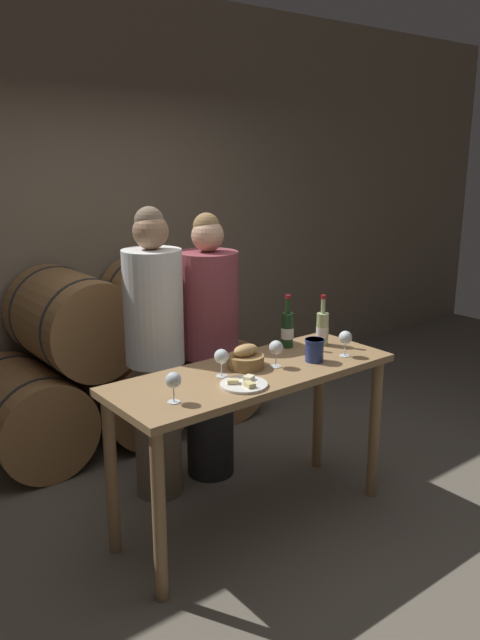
# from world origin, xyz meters

# --- Properties ---
(ground_plane) EXTENTS (10.00, 10.00, 0.00)m
(ground_plane) POSITION_xyz_m (0.00, 0.00, 0.00)
(ground_plane) COLOR #665E51
(stone_wall_back) EXTENTS (10.00, 0.12, 3.20)m
(stone_wall_back) POSITION_xyz_m (0.00, 2.06, 1.60)
(stone_wall_back) COLOR #7F705B
(stone_wall_back) RESTS_ON ground_plane
(barrel_stack) EXTENTS (2.11, 0.87, 1.26)m
(barrel_stack) POSITION_xyz_m (-0.00, 1.50, 0.56)
(barrel_stack) COLOR #9E7042
(barrel_stack) RESTS_ON ground_plane
(tasting_table) EXTENTS (1.60, 0.59, 0.91)m
(tasting_table) POSITION_xyz_m (0.00, 0.00, 0.76)
(tasting_table) COLOR #99754C
(tasting_table) RESTS_ON ground_plane
(person_left) EXTENTS (0.34, 0.34, 1.74)m
(person_left) POSITION_xyz_m (-0.25, 0.60, 0.89)
(person_left) COLOR #756651
(person_left) RESTS_ON ground_plane
(person_right) EXTENTS (0.37, 0.37, 1.68)m
(person_right) POSITION_xyz_m (0.14, 0.60, 0.85)
(person_right) COLOR #232326
(person_right) RESTS_ON ground_plane
(wine_bottle_red) EXTENTS (0.07, 0.07, 0.32)m
(wine_bottle_red) POSITION_xyz_m (0.41, 0.19, 1.01)
(wine_bottle_red) COLOR #193819
(wine_bottle_red) RESTS_ON tasting_table
(wine_bottle_white) EXTENTS (0.07, 0.07, 0.30)m
(wine_bottle_white) POSITION_xyz_m (0.61, 0.09, 1.01)
(wine_bottle_white) COLOR #ADBC7F
(wine_bottle_white) RESTS_ON tasting_table
(blue_crock) EXTENTS (0.11, 0.11, 0.13)m
(blue_crock) POSITION_xyz_m (0.35, -0.10, 0.98)
(blue_crock) COLOR navy
(blue_crock) RESTS_ON tasting_table
(bread_basket) EXTENTS (0.20, 0.20, 0.13)m
(bread_basket) POSITION_xyz_m (-0.01, 0.06, 0.96)
(bread_basket) COLOR olive
(bread_basket) RESTS_ON tasting_table
(cheese_plate) EXTENTS (0.24, 0.24, 0.04)m
(cheese_plate) POSITION_xyz_m (-0.19, -0.15, 0.92)
(cheese_plate) COLOR white
(cheese_plate) RESTS_ON tasting_table
(wine_glass_far_left) EXTENTS (0.08, 0.08, 0.15)m
(wine_glass_far_left) POSITION_xyz_m (-0.57, -0.11, 1.01)
(wine_glass_far_left) COLOR white
(wine_glass_far_left) RESTS_ON tasting_table
(wine_glass_left) EXTENTS (0.08, 0.08, 0.15)m
(wine_glass_left) POSITION_xyz_m (-0.19, 0.03, 1.01)
(wine_glass_left) COLOR white
(wine_glass_left) RESTS_ON tasting_table
(wine_glass_center) EXTENTS (0.08, 0.08, 0.15)m
(wine_glass_center) POSITION_xyz_m (0.13, -0.03, 1.01)
(wine_glass_center) COLOR white
(wine_glass_center) RESTS_ON tasting_table
(wine_glass_right) EXTENTS (0.08, 0.08, 0.15)m
(wine_glass_right) POSITION_xyz_m (0.55, -0.14, 1.01)
(wine_glass_right) COLOR white
(wine_glass_right) RESTS_ON tasting_table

